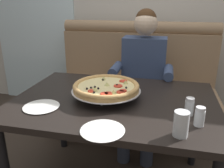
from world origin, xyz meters
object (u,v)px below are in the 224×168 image
Objects in this scene: dining_table at (115,110)px; diner_main at (143,73)px; booth_bench at (134,93)px; plate_near_left at (41,106)px; pizza at (106,87)px; shaker_pepper_flakes at (189,108)px; plate_near_right at (103,129)px; shaker_oregano at (199,118)px; drinking_glass at (181,125)px.

diner_main reaches higher than dining_table.
plate_near_left is (-0.41, -1.18, 0.33)m from booth_bench.
pizza is 0.54m from shaker_pepper_flakes.
booth_bench is 1.40m from plate_near_right.
shaker_pepper_flakes is (-0.04, 0.11, 0.00)m from shaker_oregano.
diner_main is 12.27× the size of shaker_pepper_flakes.
booth_bench is 1.32× the size of diner_main.
shaker_oregano is at bearing -69.63° from shaker_pepper_flakes.
shaker_oregano reaches higher than plate_near_right.
plate_near_right is at bearing -78.16° from pizza.
booth_bench reaches higher than plate_near_left.
diner_main is 0.71m from pizza.
booth_bench is 1.03m from pizza.
pizza is at bearing -93.42° from booth_bench.
drinking_glass is at bearing -9.74° from plate_near_left.
dining_table is 5.85× the size of plate_near_right.
diner_main reaches higher than plate_near_left.
shaker_pepper_flakes is at bearing 33.49° from plate_near_right.
drinking_glass is (-0.06, -0.24, 0.01)m from shaker_pepper_flakes.
drinking_glass is (0.46, -0.37, -0.02)m from pizza.
pizza is 0.61m from shaker_oregano.
plate_near_left is 0.83m from drinking_glass.
booth_bench is 1.43m from drinking_glass.
diner_main reaches higher than booth_bench.
drinking_glass reaches higher than shaker_pepper_flakes.
plate_near_left is 0.48m from plate_near_right.
dining_table is at bearing 154.34° from shaker_oregano.
plate_near_left is (-0.35, -0.23, -0.07)m from pizza.
drinking_glass reaches higher than pizza.
plate_near_left is (-0.41, -0.23, 0.09)m from dining_table.
dining_table is 0.48m from plate_near_left.
shaker_oregano is at bearing -25.66° from dining_table.
dining_table is 12.78× the size of shaker_pepper_flakes.
shaker_pepper_flakes is (0.52, -0.13, -0.03)m from pizza.
diner_main is 5.76× the size of plate_near_left.
plate_near_right is (0.44, -0.18, 0.00)m from plate_near_left.
shaker_oregano is 0.12m from shaker_pepper_flakes.
booth_bench reaches higher than drinking_glass.
shaker_oregano is at bearing 51.80° from drinking_glass.
shaker_pepper_flakes reaches higher than dining_table.
dining_table is at bearing -90.00° from booth_bench.
pizza reaches higher than plate_near_left.
pizza is at bearing 101.84° from plate_near_right.
booth_bench is at bearing 112.99° from shaker_oregano.
booth_bench reaches higher than shaker_oregano.
booth_bench is at bearing 107.14° from drinking_glass.
pizza reaches higher than shaker_oregano.
plate_near_left is (-0.87, -0.10, -0.03)m from shaker_pepper_flakes.
drinking_glass is (0.41, -0.37, 0.13)m from dining_table.
pizza is (-0.06, 0.00, 0.16)m from dining_table.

